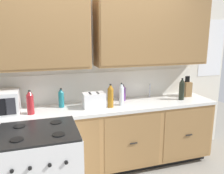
# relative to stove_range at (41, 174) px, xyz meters

# --- Properties ---
(wall_unit) EXTENTS (4.51, 0.40, 2.52)m
(wall_unit) POSITION_rel_stove_range_xyz_m (0.73, 0.83, 1.21)
(wall_unit) COLOR silver
(wall_unit) RESTS_ON ground_plane
(counter_run) EXTENTS (3.34, 0.64, 0.93)m
(counter_run) POSITION_rel_stove_range_xyz_m (0.73, 0.63, 0.01)
(counter_run) COLOR black
(counter_run) RESTS_ON ground_plane
(stove_range) EXTENTS (0.76, 0.68, 0.95)m
(stove_range) POSITION_rel_stove_range_xyz_m (0.00, 0.00, 0.00)
(stove_range) COLOR white
(stove_range) RESTS_ON ground_plane
(toaster) EXTENTS (0.28, 0.18, 0.19)m
(toaster) POSITION_rel_stove_range_xyz_m (0.69, 0.59, 0.55)
(toaster) COLOR white
(toaster) RESTS_ON counter_run
(knife_block) EXTENTS (0.11, 0.14, 0.31)m
(knife_block) POSITION_rel_stove_range_xyz_m (2.16, 0.72, 0.57)
(knife_block) COLOR olive
(knife_block) RESTS_ON counter_run
(sink_faucet) EXTENTS (0.02, 0.02, 0.20)m
(sink_faucet) POSITION_rel_stove_range_xyz_m (1.61, 0.84, 0.56)
(sink_faucet) COLOR #B2B5BA
(sink_faucet) RESTS_ON counter_run
(bottle_teal) EXTENTS (0.07, 0.07, 0.25)m
(bottle_teal) POSITION_rel_stove_range_xyz_m (0.29, 0.72, 0.58)
(bottle_teal) COLOR #1E707A
(bottle_teal) RESTS_ON counter_run
(bottle_clear) EXTENTS (0.06, 0.06, 0.30)m
(bottle_clear) POSITION_rel_stove_range_xyz_m (1.06, 0.58, 0.61)
(bottle_clear) COLOR silver
(bottle_clear) RESTS_ON counter_run
(bottle_violet) EXTENTS (0.08, 0.08, 0.23)m
(bottle_violet) POSITION_rel_stove_range_xyz_m (1.16, 0.79, 0.57)
(bottle_violet) COLOR #663384
(bottle_violet) RESTS_ON counter_run
(bottle_red) EXTENTS (0.08, 0.08, 0.29)m
(bottle_red) POSITION_rel_stove_range_xyz_m (-0.08, 0.56, 0.60)
(bottle_red) COLOR maroon
(bottle_red) RESTS_ON counter_run
(bottle_dark) EXTENTS (0.08, 0.08, 0.31)m
(bottle_dark) POSITION_rel_stove_range_xyz_m (1.98, 0.57, 0.61)
(bottle_dark) COLOR black
(bottle_dark) RESTS_ON counter_run
(bottle_amber) EXTENTS (0.08, 0.08, 0.31)m
(bottle_amber) POSITION_rel_stove_range_xyz_m (0.90, 0.53, 0.61)
(bottle_amber) COLOR #9E6619
(bottle_amber) RESTS_ON counter_run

